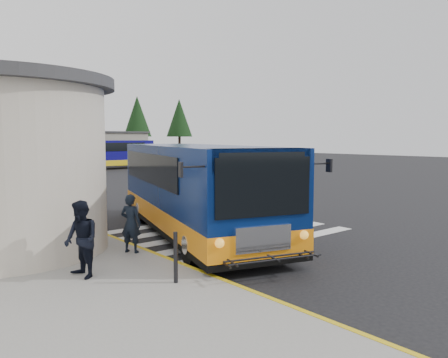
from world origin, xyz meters
TOP-DOWN VIEW (x-y plane):
  - ground at (0.00, 0.00)m, footprint 140.00×140.00m
  - curb_strip at (-4.05, 4.00)m, footprint 0.12×34.00m
  - crosswalk at (-0.50, -0.80)m, footprint 8.00×5.35m
  - depot_building at (6.00, 42.00)m, footprint 26.40×8.40m
  - tree_line at (6.29, 50.00)m, footprint 58.40×4.40m
  - transit_bus at (-1.45, -0.63)m, footprint 6.21×11.14m
  - pedestrian_a at (-4.50, -1.79)m, footprint 0.65×0.71m
  - pedestrian_b at (-6.40, -3.06)m, footprint 0.74×0.91m
  - bollard at (-4.97, -4.71)m, footprint 0.09×0.09m
  - far_bus_a at (10.16, 31.75)m, footprint 10.37×3.15m
  - far_bus_b at (15.14, 32.11)m, footprint 8.11×2.31m

SIDE VIEW (x-z plane):
  - ground at x=0.00m, z-range 0.00..0.00m
  - crosswalk at x=-0.50m, z-range 0.00..0.01m
  - curb_strip at x=-4.05m, z-range 0.00..0.16m
  - bollard at x=-4.97m, z-range 0.15..1.27m
  - pedestrian_a at x=-4.50m, z-range 0.15..1.78m
  - pedestrian_b at x=-6.40m, z-range 0.15..1.91m
  - far_bus_b at x=15.14m, z-range 0.31..2.40m
  - transit_bus at x=-1.45m, z-range -0.07..2.99m
  - far_bus_a at x=10.16m, z-range 0.40..3.05m
  - depot_building at x=6.00m, z-range 0.01..4.21m
  - tree_line at x=6.29m, z-range 1.77..11.77m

